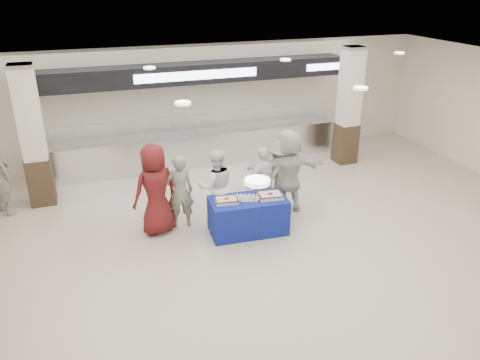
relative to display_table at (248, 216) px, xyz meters
name	(u,v)px	position (x,y,z in m)	size (l,w,h in m)	color
ground	(272,266)	(-0.03, -1.33, -0.38)	(14.00, 14.00, 0.00)	beige
serving_line	(196,124)	(-0.02, 4.07, 0.78)	(8.70, 0.85, 2.80)	silver
column_left	(33,140)	(-4.03, 2.87, 1.15)	(0.55, 0.55, 3.20)	#322416
column_right	(348,109)	(3.97, 2.87, 1.15)	(0.55, 0.55, 3.20)	#322416
display_table	(248,216)	(0.00, 0.00, 0.00)	(1.55, 0.78, 0.75)	navy
sheet_cake_left	(226,200)	(-0.45, 0.02, 0.42)	(0.49, 0.40, 0.09)	white
sheet_cake_right	(270,195)	(0.45, -0.07, 0.43)	(0.53, 0.43, 0.10)	white
cupcake_tray	(247,198)	(-0.02, 0.01, 0.41)	(0.51, 0.44, 0.07)	#ADADB2
civilian_maroon	(155,190)	(-1.75, 0.64, 0.57)	(0.93, 0.60, 1.90)	maroon
soldier_a	(180,192)	(-1.24, 0.71, 0.42)	(0.58, 0.38, 1.59)	slate
chef_tall	(216,186)	(-0.47, 0.66, 0.45)	(0.80, 0.62, 1.65)	white
chef_short	(264,181)	(0.59, 0.64, 0.41)	(0.92, 0.39, 1.58)	white
soldier_b	(280,176)	(1.01, 0.73, 0.44)	(1.06, 0.61, 1.64)	slate
civilian_white	(288,171)	(1.16, 0.64, 0.58)	(1.77, 0.56, 1.91)	silver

